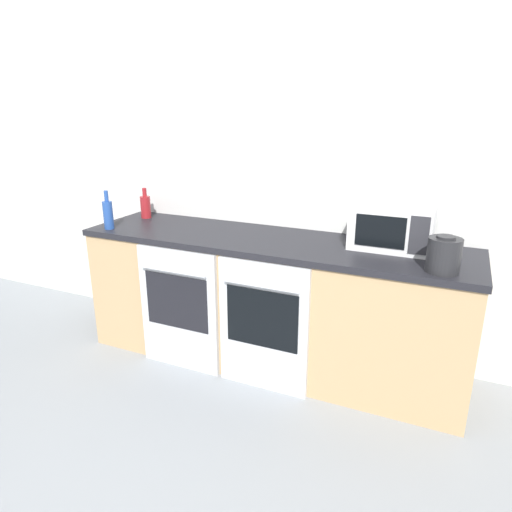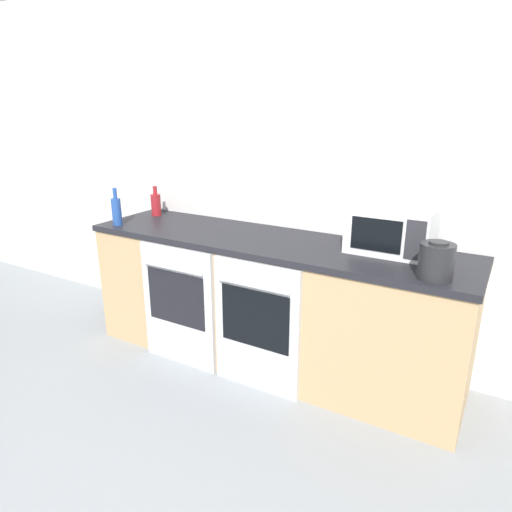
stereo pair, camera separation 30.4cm
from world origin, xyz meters
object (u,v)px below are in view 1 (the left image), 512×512
Objects in this scene: bottle_blue at (108,214)px; microwave at (392,226)px; oven_right at (263,327)px; oven_left at (178,309)px; kettle at (444,255)px; bottle_red at (146,206)px.

microwave is at bearing 10.62° from bottle_blue.
oven_left is at bearing 180.00° from oven_right.
microwave is 0.46m from kettle.
microwave is at bearing -0.86° from bottle_red.
bottle_red is (-0.59, 0.49, 0.55)m from oven_left.
bottle_blue is (-1.22, 0.11, 0.56)m from oven_right.
oven_right is at bearing -172.43° from kettle.
oven_right is 0.99m from microwave.
bottle_blue is (-0.62, 0.11, 0.56)m from oven_left.
kettle reaches higher than oven_right.
oven_right is 3.65× the size of bottle_red.
oven_left is at bearing -159.85° from microwave.
oven_left is 1.46m from microwave.
microwave is (1.25, 0.46, 0.59)m from oven_left.
bottle_blue reaches higher than oven_left.
oven_left is at bearing -175.36° from kettle.
kettle is (0.31, -0.33, -0.04)m from microwave.
bottle_blue is at bearing 174.89° from oven_right.
kettle is at bearing 0.46° from bottle_blue.
kettle is (2.18, 0.02, -0.01)m from bottle_blue.
oven_left is 0.94m from bottle_red.
bottle_red is 0.38m from bottle_blue.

